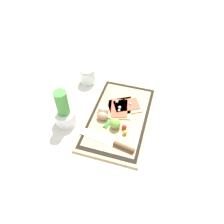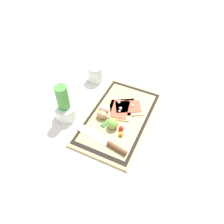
{
  "view_description": "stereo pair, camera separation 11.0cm",
  "coord_description": "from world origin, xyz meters",
  "views": [
    {
      "loc": [
        -0.7,
        -0.17,
        0.86
      ],
      "look_at": [
        0.0,
        0.04,
        0.03
      ],
      "focal_mm": 35.0,
      "sensor_mm": 36.0,
      "label": 1
    },
    {
      "loc": [
        -0.66,
        -0.27,
        0.86
      ],
      "look_at": [
        0.0,
        0.04,
        0.03
      ],
      "focal_mm": 35.0,
      "sensor_mm": 36.0,
      "label": 2
    }
  ],
  "objects": [
    {
      "name": "ground_plane",
      "position": [
        0.0,
        0.0,
        0.0
      ],
      "size": [
        6.0,
        6.0,
        0.0
      ],
      "primitive_type": "plane",
      "color": "silver"
    },
    {
      "name": "cutting_board",
      "position": [
        0.0,
        0.0,
        0.01
      ],
      "size": [
        0.51,
        0.31,
        0.02
      ],
      "color": "tan",
      "rests_on": "ground_plane"
    },
    {
      "name": "pizza_slice_near",
      "position": [
        0.07,
        -0.01,
        0.02
      ],
      "size": [
        0.19,
        0.2,
        0.02
      ],
      "color": "#DBBC7F",
      "rests_on": "cutting_board"
    },
    {
      "name": "pizza_slice_far",
      "position": [
        0.05,
        0.01,
        0.02
      ],
      "size": [
        0.19,
        0.15,
        0.02
      ],
      "color": "#DBBC7F",
      "rests_on": "cutting_board"
    },
    {
      "name": "knife",
      "position": [
        -0.17,
        -0.03,
        0.02
      ],
      "size": [
        0.08,
        0.28,
        0.02
      ],
      "color": "silver",
      "rests_on": "cutting_board"
    },
    {
      "name": "egg_brown",
      "position": [
        -0.04,
        0.07,
        0.04
      ],
      "size": [
        0.04,
        0.06,
        0.04
      ],
      "primitive_type": "ellipsoid",
      "color": "tan",
      "rests_on": "cutting_board"
    },
    {
      "name": "egg_pink",
      "position": [
        0.0,
        0.08,
        0.04
      ],
      "size": [
        0.04,
        0.06,
        0.04
      ],
      "primitive_type": "ellipsoid",
      "color": "beige",
      "rests_on": "cutting_board"
    },
    {
      "name": "lime",
      "position": [
        -0.07,
        -0.0,
        0.04
      ],
      "size": [
        0.05,
        0.05,
        0.05
      ],
      "primitive_type": "sphere",
      "color": "#7FB742",
      "rests_on": "cutting_board"
    },
    {
      "name": "cherry_tomato_red",
      "position": [
        -0.07,
        -0.04,
        0.03
      ],
      "size": [
        0.02,
        0.02,
        0.02
      ],
      "primitive_type": "sphere",
      "color": "red",
      "rests_on": "cutting_board"
    },
    {
      "name": "cherry_tomato_yellow",
      "position": [
        -0.1,
        -0.05,
        0.03
      ],
      "size": [
        0.02,
        0.02,
        0.02
      ],
      "primitive_type": "sphere",
      "color": "gold",
      "rests_on": "cutting_board"
    },
    {
      "name": "scallion_bunch",
      "position": [
        0.02,
        0.01,
        0.02
      ],
      "size": [
        0.24,
        0.09,
        0.01
      ],
      "color": "#47933D",
      "rests_on": "cutting_board"
    },
    {
      "name": "herb_pot",
      "position": [
        -0.1,
        0.25,
        0.07
      ],
      "size": [
        0.11,
        0.11,
        0.2
      ],
      "color": "white",
      "rests_on": "ground_plane"
    },
    {
      "name": "sauce_jar",
      "position": [
        0.22,
        0.25,
        0.04
      ],
      "size": [
        0.09,
        0.09,
        0.09
      ],
      "color": "silver",
      "rests_on": "ground_plane"
    }
  ]
}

